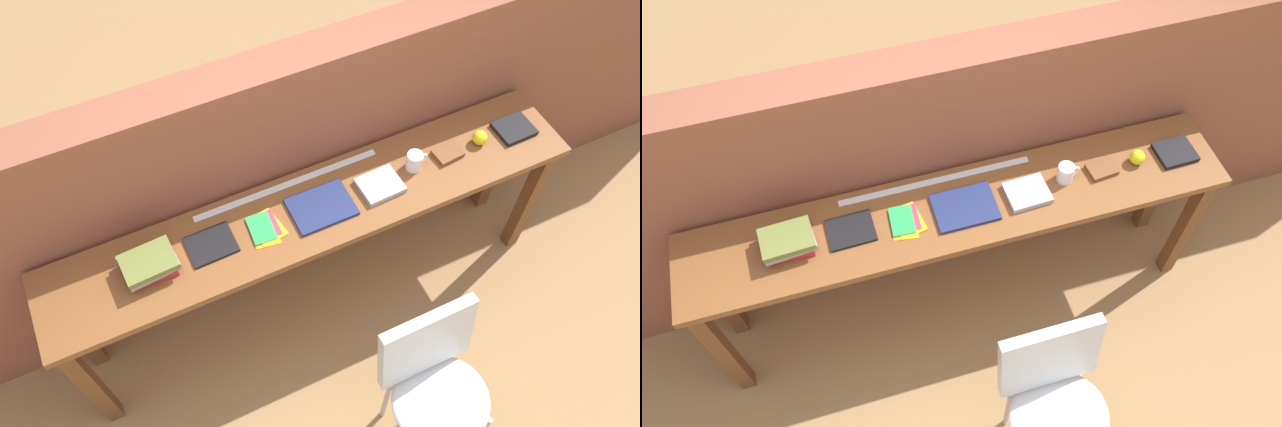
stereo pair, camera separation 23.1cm
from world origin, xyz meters
TOP-DOWN VIEW (x-y plane):
  - ground_plane at (0.00, 0.00)m, footprint 40.00×40.00m
  - brick_wall_back at (0.00, 0.64)m, footprint 6.00×0.20m
  - sideboard at (0.00, 0.30)m, footprint 2.50×0.44m
  - chair_white_moulded at (0.18, -0.53)m, footprint 0.44×0.45m
  - book_stack_leftmost at (-0.75, 0.31)m, footprint 0.24×0.19m
  - magazine_cycling at (-0.49, 0.31)m, footprint 0.21×0.17m
  - pamphlet_pile_colourful at (-0.25, 0.29)m, footprint 0.16×0.19m
  - book_open_centre at (0.02, 0.29)m, footprint 0.28×0.21m
  - book_grey_hardcover at (0.32, 0.28)m, footprint 0.20×0.17m
  - mug at (0.51, 0.31)m, footprint 0.11×0.08m
  - leather_journal_brown at (0.69, 0.31)m, footprint 0.14×0.11m
  - sports_ball_small at (0.87, 0.31)m, footprint 0.07×0.07m
  - book_repair_rightmost at (1.07, 0.30)m, footprint 0.18×0.16m
  - ruler_metal_back_edge at (-0.06, 0.47)m, footprint 0.90×0.03m

SIDE VIEW (x-z plane):
  - ground_plane at x=0.00m, z-range 0.00..0.00m
  - chair_white_moulded at x=0.18m, z-range 0.08..0.97m
  - brick_wall_back at x=0.00m, z-range 0.00..1.47m
  - sideboard at x=0.00m, z-range 0.30..1.18m
  - ruler_metal_back_edge at x=-0.06m, z-range 0.88..0.88m
  - pamphlet_pile_colourful at x=-0.25m, z-range 0.88..0.89m
  - magazine_cycling at x=-0.49m, z-range 0.88..0.89m
  - book_open_centre at x=0.02m, z-range 0.88..0.90m
  - book_repair_rightmost at x=1.07m, z-range 0.88..0.90m
  - leather_journal_brown at x=0.69m, z-range 0.88..0.90m
  - book_grey_hardcover at x=0.32m, z-range 0.88..0.91m
  - sports_ball_small at x=0.87m, z-range 0.88..0.95m
  - mug at x=0.51m, z-range 0.88..0.97m
  - book_stack_leftmost at x=-0.75m, z-range 0.88..0.97m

